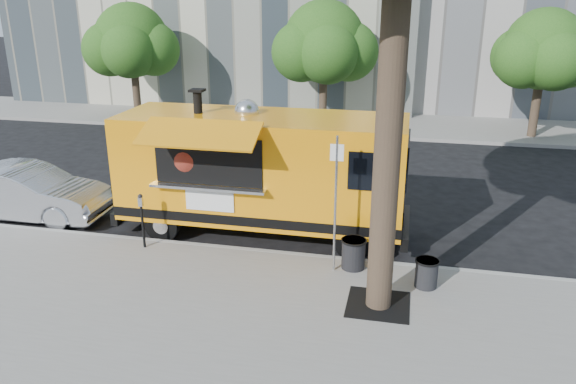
{
  "coord_description": "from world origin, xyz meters",
  "views": [
    {
      "loc": [
        2.95,
        -12.46,
        5.83
      ],
      "look_at": [
        0.19,
        0.0,
        1.31
      ],
      "focal_mm": 35.0,
      "sensor_mm": 36.0,
      "label": 1
    }
  ],
  "objects_px": {
    "far_tree_c": "(544,49)",
    "sign_post": "(336,197)",
    "parking_meter": "(142,214)",
    "sedan": "(26,193)",
    "trash_bin_left": "(353,253)",
    "food_truck": "(261,170)",
    "trash_bin_right": "(427,272)",
    "far_tree_b": "(324,42)",
    "far_tree_a": "(132,41)"
  },
  "relations": [
    {
      "from": "trash_bin_right",
      "to": "far_tree_b",
      "type": "bearing_deg",
      "value": 107.18
    },
    {
      "from": "far_tree_c",
      "to": "trash_bin_right",
      "type": "bearing_deg",
      "value": -107.52
    },
    {
      "from": "far_tree_c",
      "to": "sedan",
      "type": "height_order",
      "value": "far_tree_c"
    },
    {
      "from": "parking_meter",
      "to": "trash_bin_left",
      "type": "relative_size",
      "value": 2.0
    },
    {
      "from": "parking_meter",
      "to": "sedan",
      "type": "xyz_separation_m",
      "value": [
        -4.09,
        1.35,
        -0.24
      ]
    },
    {
      "from": "food_truck",
      "to": "trash_bin_right",
      "type": "relative_size",
      "value": 12.29
    },
    {
      "from": "far_tree_a",
      "to": "sign_post",
      "type": "xyz_separation_m",
      "value": [
        11.55,
        -13.85,
        -1.93
      ]
    },
    {
      "from": "trash_bin_right",
      "to": "food_truck",
      "type": "bearing_deg",
      "value": 151.37
    },
    {
      "from": "trash_bin_left",
      "to": "trash_bin_right",
      "type": "xyz_separation_m",
      "value": [
        1.55,
        -0.51,
        -0.04
      ]
    },
    {
      "from": "far_tree_b",
      "to": "food_truck",
      "type": "height_order",
      "value": "far_tree_b"
    },
    {
      "from": "parking_meter",
      "to": "food_truck",
      "type": "relative_size",
      "value": 0.18
    },
    {
      "from": "far_tree_c",
      "to": "sign_post",
      "type": "relative_size",
      "value": 1.74
    },
    {
      "from": "far_tree_b",
      "to": "trash_bin_right",
      "type": "height_order",
      "value": "far_tree_b"
    },
    {
      "from": "sign_post",
      "to": "parking_meter",
      "type": "xyz_separation_m",
      "value": [
        -4.55,
        0.2,
        -0.87
      ]
    },
    {
      "from": "sign_post",
      "to": "trash_bin_left",
      "type": "xyz_separation_m",
      "value": [
        0.4,
        0.21,
        -1.34
      ]
    },
    {
      "from": "far_tree_b",
      "to": "trash_bin_left",
      "type": "xyz_separation_m",
      "value": [
        2.95,
        -14.04,
        -3.33
      ]
    },
    {
      "from": "food_truck",
      "to": "sign_post",
      "type": "bearing_deg",
      "value": -42.15
    },
    {
      "from": "sign_post",
      "to": "parking_meter",
      "type": "distance_m",
      "value": 4.64
    },
    {
      "from": "food_truck",
      "to": "trash_bin_left",
      "type": "xyz_separation_m",
      "value": [
        2.54,
        -1.72,
        -1.2
      ]
    },
    {
      "from": "far_tree_a",
      "to": "food_truck",
      "type": "distance_m",
      "value": 15.34
    },
    {
      "from": "sedan",
      "to": "sign_post",
      "type": "bearing_deg",
      "value": -101.49
    },
    {
      "from": "far_tree_a",
      "to": "trash_bin_right",
      "type": "height_order",
      "value": "far_tree_a"
    },
    {
      "from": "trash_bin_left",
      "to": "trash_bin_right",
      "type": "relative_size",
      "value": 1.12
    },
    {
      "from": "far_tree_a",
      "to": "trash_bin_left",
      "type": "xyz_separation_m",
      "value": [
        11.95,
        -13.64,
        -3.27
      ]
    },
    {
      "from": "food_truck",
      "to": "trash_bin_right",
      "type": "xyz_separation_m",
      "value": [
        4.09,
        -2.23,
        -1.23
      ]
    },
    {
      "from": "far_tree_b",
      "to": "sign_post",
      "type": "relative_size",
      "value": 1.83
    },
    {
      "from": "trash_bin_left",
      "to": "food_truck",
      "type": "bearing_deg",
      "value": 145.91
    },
    {
      "from": "far_tree_a",
      "to": "food_truck",
      "type": "xyz_separation_m",
      "value": [
        9.41,
        -11.93,
        -2.07
      ]
    },
    {
      "from": "far_tree_a",
      "to": "sedan",
      "type": "bearing_deg",
      "value": -76.67
    },
    {
      "from": "far_tree_b",
      "to": "trash_bin_right",
      "type": "distance_m",
      "value": 15.61
    },
    {
      "from": "far_tree_c",
      "to": "sedan",
      "type": "bearing_deg",
      "value": -140.58
    },
    {
      "from": "far_tree_a",
      "to": "far_tree_c",
      "type": "bearing_deg",
      "value": 0.32
    },
    {
      "from": "far_tree_c",
      "to": "food_truck",
      "type": "distance_m",
      "value": 14.91
    },
    {
      "from": "sign_post",
      "to": "parking_meter",
      "type": "height_order",
      "value": "sign_post"
    },
    {
      "from": "far_tree_a",
      "to": "sign_post",
      "type": "relative_size",
      "value": 1.79
    },
    {
      "from": "far_tree_b",
      "to": "parking_meter",
      "type": "distance_m",
      "value": 14.48
    },
    {
      "from": "far_tree_b",
      "to": "sign_post",
      "type": "xyz_separation_m",
      "value": [
        2.55,
        -14.25,
        -1.98
      ]
    },
    {
      "from": "trash_bin_left",
      "to": "far_tree_b",
      "type": "bearing_deg",
      "value": 101.86
    },
    {
      "from": "sign_post",
      "to": "sedan",
      "type": "xyz_separation_m",
      "value": [
        -8.64,
        1.55,
        -1.11
      ]
    },
    {
      "from": "far_tree_c",
      "to": "parking_meter",
      "type": "bearing_deg",
      "value": -128.66
    },
    {
      "from": "food_truck",
      "to": "trash_bin_left",
      "type": "relative_size",
      "value": 10.95
    },
    {
      "from": "far_tree_a",
      "to": "sedan",
      "type": "xyz_separation_m",
      "value": [
        2.91,
        -12.3,
        -3.04
      ]
    },
    {
      "from": "far_tree_b",
      "to": "trash_bin_left",
      "type": "height_order",
      "value": "far_tree_b"
    },
    {
      "from": "sign_post",
      "to": "food_truck",
      "type": "xyz_separation_m",
      "value": [
        -2.14,
        1.92,
        -0.15
      ]
    },
    {
      "from": "sedan",
      "to": "trash_bin_right",
      "type": "bearing_deg",
      "value": -101.27
    },
    {
      "from": "parking_meter",
      "to": "trash_bin_left",
      "type": "bearing_deg",
      "value": 0.06
    },
    {
      "from": "far_tree_a",
      "to": "sign_post",
      "type": "height_order",
      "value": "far_tree_a"
    },
    {
      "from": "far_tree_b",
      "to": "far_tree_c",
      "type": "bearing_deg",
      "value": -1.91
    },
    {
      "from": "far_tree_c",
      "to": "trash_bin_left",
      "type": "xyz_separation_m",
      "value": [
        -6.05,
        -13.74,
        -3.21
      ]
    },
    {
      "from": "parking_meter",
      "to": "far_tree_c",
      "type": "bearing_deg",
      "value": 51.34
    }
  ]
}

